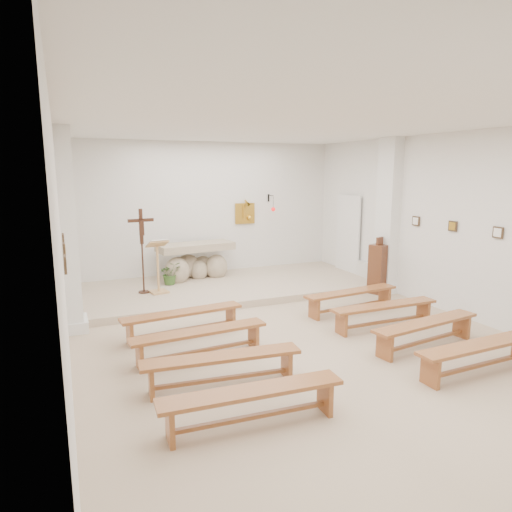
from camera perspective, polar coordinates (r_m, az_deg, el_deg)
name	(u,v)px	position (r m, az deg, el deg)	size (l,w,h in m)	color
ground	(297,340)	(7.75, 5.21, -10.40)	(7.00, 10.00, 0.00)	#C5AC8E
wall_left	(62,251)	(6.43, -23.05, 0.61)	(0.02, 10.00, 3.50)	silver
wall_right	(462,226)	(9.48, 24.35, 3.47)	(0.02, 10.00, 3.50)	silver
wall_back	(207,211)	(11.90, -6.17, 5.62)	(7.00, 0.02, 3.50)	silver
ceiling	(301,123)	(7.27, 5.69, 16.23)	(7.00, 10.00, 0.02)	silver
sanctuary_platform	(227,287)	(10.78, -3.66, -3.90)	(6.98, 3.00, 0.15)	tan
pilaster_left	(69,232)	(8.41, -22.35, 2.83)	(0.26, 0.55, 3.50)	white
pilaster_right	(388,216)	(10.84, 16.13, 4.78)	(0.26, 0.55, 3.50)	white
gold_wall_relief	(245,213)	(12.23, -1.40, 5.34)	(0.55, 0.04, 0.55)	gold
sanctuary_lamp	(273,207)	(12.26, 2.10, 6.10)	(0.11, 0.36, 0.44)	black
station_frame_left_front	(65,264)	(5.64, -22.75, -0.96)	(0.03, 0.20, 0.20)	#3B2A1A
station_frame_left_mid	(64,250)	(6.63, -22.87, 0.64)	(0.03, 0.20, 0.20)	#3B2A1A
station_frame_left_rear	(63,240)	(7.62, -22.96, 1.83)	(0.03, 0.20, 0.20)	#3B2A1A
station_frame_right_front	(498,232)	(8.95, 28.00, 2.61)	(0.03, 0.20, 0.20)	#3B2A1A
station_frame_right_mid	(453,226)	(9.60, 23.38, 3.45)	(0.03, 0.20, 0.20)	#3B2A1A
station_frame_right_rear	(416,221)	(10.31, 19.36, 4.15)	(0.03, 0.20, 0.20)	#3B2A1A
radiator_left	(71,305)	(9.39, -22.17, -5.66)	(0.10, 0.85, 0.52)	silver
radiator_right	(368,273)	(11.65, 13.82, -2.11)	(0.10, 0.85, 0.52)	silver
altar	(195,263)	(11.37, -7.63, -0.92)	(1.93, 0.94, 0.96)	tan
lectern	(158,266)	(10.07, -12.14, -1.27)	(0.48, 0.42, 1.20)	tan
crucifix_stand	(142,245)	(10.08, -14.06, 1.37)	(0.55, 0.24, 1.83)	#3E2213
potted_plant	(170,273)	(10.84, -10.67, -2.11)	(0.49, 0.42, 0.54)	#365D25
donation_pedestal	(378,269)	(10.77, 15.03, -1.54)	(0.45, 0.45, 1.30)	#562E18
bench_left_front	(183,317)	(7.88, -9.14, -7.59)	(2.10, 0.54, 0.44)	#9C562D
bench_right_front	(351,296)	(9.26, 11.82, -4.92)	(2.10, 0.53, 0.44)	#9C562D
bench_left_second	(200,337)	(6.95, -7.05, -10.04)	(2.10, 0.46, 0.44)	#9C562D
bench_right_second	(384,310)	(8.48, 15.76, -6.53)	(2.08, 0.34, 0.44)	#9C562D
bench_left_third	(222,363)	(6.05, -4.29, -13.21)	(2.10, 0.54, 0.44)	#9C562D
bench_right_third	(426,328)	(7.77, 20.48, -8.42)	(2.10, 0.59, 0.44)	#9C562D
bench_left_fourth	(252,399)	(5.20, -0.49, -17.40)	(2.09, 0.44, 0.44)	#9C562D
bench_right_fourth	(480,351)	(7.12, 26.18, -10.59)	(2.09, 0.39, 0.44)	#9C562D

